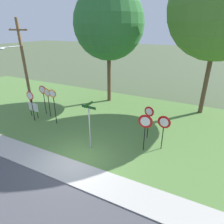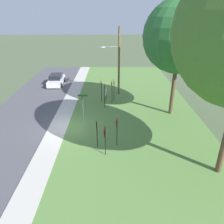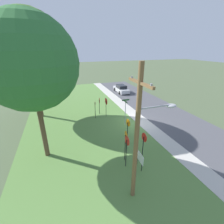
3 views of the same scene
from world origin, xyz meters
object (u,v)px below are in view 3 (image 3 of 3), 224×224
object	(u,v)px
yield_sign_near_left	(99,102)
stop_sign_near_right	(127,145)
street_name_post	(125,110)
stop_sign_far_center	(128,128)
yield_sign_near_right	(106,103)
oak_tree_left	(30,64)
parked_sedan_distant	(121,89)
utility_pole	(140,134)
notice_board	(140,158)
yield_sign_far_left	(95,105)
stop_sign_near_left	(144,142)
stop_sign_far_left	(126,140)
oak_tree_right	(29,46)

from	to	relation	value
yield_sign_near_left	stop_sign_near_right	bearing A→B (deg)	-175.64
stop_sign_near_right	street_name_post	world-z (taller)	street_name_post
stop_sign_far_center	yield_sign_near_right	bearing A→B (deg)	-7.93
oak_tree_left	parked_sedan_distant	distance (m)	21.34
utility_pole	notice_board	xyz separation A→B (m)	(1.91, -1.30, -3.29)
yield_sign_near_right	parked_sedan_distant	size ratio (longest dim) A/B	0.54
yield_sign_far_left	stop_sign_near_left	bearing A→B (deg)	-159.20
stop_sign_near_right	stop_sign_far_center	bearing A→B (deg)	-26.96
stop_sign_near_right	street_name_post	bearing A→B (deg)	-23.83
stop_sign_far_center	yield_sign_far_left	size ratio (longest dim) A/B	1.21
stop_sign_far_left	notice_board	distance (m)	1.60
utility_pole	parked_sedan_distant	bearing A→B (deg)	-20.19
stop_sign_far_left	yield_sign_near_right	world-z (taller)	stop_sign_far_left
stop_sign_near_right	oak_tree_left	bearing A→B (deg)	57.89
stop_sign_near_right	yield_sign_far_left	size ratio (longest dim) A/B	1.11
yield_sign_far_left	oak_tree_right	world-z (taller)	oak_tree_right
yield_sign_far_left	stop_sign_far_center	bearing A→B (deg)	-159.90
stop_sign_near_left	stop_sign_far_left	xyz separation A→B (m)	(0.62, 1.15, 0.03)
utility_pole	parked_sedan_distant	distance (m)	23.01
stop_sign_far_left	oak_tree_left	size ratio (longest dim) A/B	0.24
stop_sign_far_center	street_name_post	bearing A→B (deg)	-26.21
stop_sign_far_left	stop_sign_far_center	size ratio (longest dim) A/B	0.90
stop_sign_far_left	yield_sign_near_left	xyz separation A→B (m)	(9.38, -0.51, -0.14)
notice_board	oak_tree_right	world-z (taller)	oak_tree_right
stop_sign_near_right	stop_sign_far_left	world-z (taller)	stop_sign_near_right
stop_sign_far_left	street_name_post	xyz separation A→B (m)	(5.45, -2.36, -0.02)
stop_sign_near_left	stop_sign_far_center	distance (m)	1.96
yield_sign_far_left	notice_board	distance (m)	9.44
stop_sign_far_center	oak_tree_left	bearing A→B (deg)	73.61
stop_sign_near_left	yield_sign_far_left	world-z (taller)	stop_sign_near_left
stop_sign_near_right	oak_tree_right	xyz separation A→B (m)	(11.84, 6.35, 6.32)
stop_sign_far_left	yield_sign_far_left	distance (m)	8.24
yield_sign_near_right	utility_pole	size ratio (longest dim) A/B	0.31
stop_sign_near_right	notice_board	xyz separation A→B (m)	(-0.42, -0.86, -1.00)
yield_sign_near_left	oak_tree_right	size ratio (longest dim) A/B	0.19
yield_sign_near_left	yield_sign_far_left	xyz separation A→B (m)	(-1.15, 0.83, 0.04)
stop_sign_far_left	stop_sign_near_right	bearing A→B (deg)	171.28
oak_tree_right	yield_sign_near_left	bearing A→B (deg)	-103.97
yield_sign_far_left	yield_sign_near_right	bearing A→B (deg)	-70.42
street_name_post	oak_tree_right	xyz separation A→B (m)	(5.68, 8.94, 6.38)
stop_sign_near_right	oak_tree_right	distance (m)	14.85
utility_pole	parked_sedan_distant	world-z (taller)	utility_pole
stop_sign_near_left	yield_sign_far_left	distance (m)	8.97
yield_sign_near_left	oak_tree_left	size ratio (longest dim) A/B	0.22
oak_tree_right	oak_tree_left	bearing A→B (deg)	-174.12
stop_sign_near_right	parked_sedan_distant	xyz separation A→B (m)	(19.02, -7.41, -1.23)
notice_board	oak_tree_left	bearing A→B (deg)	63.61
yield_sign_near_right	oak_tree_right	xyz separation A→B (m)	(2.70, 7.69, 6.39)
stop_sign_near_left	utility_pole	xyz separation A→B (m)	(-2.42, 1.82, 2.36)
parked_sedan_distant	notice_board	bearing A→B (deg)	161.97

